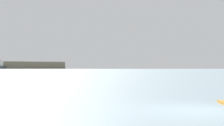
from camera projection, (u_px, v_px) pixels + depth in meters
The scene contains 2 objects.
ground_plane at pixel (197, 111), 12.62m from camera, with size 4000.00×4000.00×0.00m, color gray.
distant_headland at pixel (78, 66), 1193.24m from camera, with size 1087.73×341.25×24.58m, color #756B56.
Camera 1 is at (-6.01, -11.77, 1.89)m, focal length 45.47 mm.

